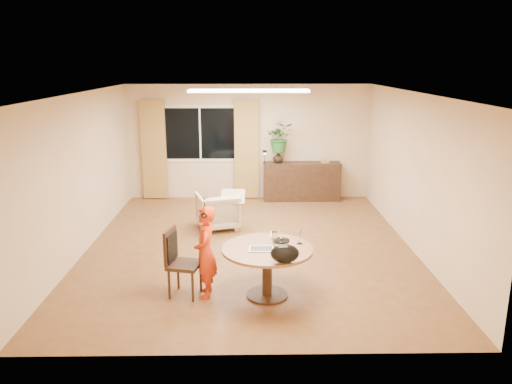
% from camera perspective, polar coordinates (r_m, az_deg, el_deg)
% --- Properties ---
extents(floor, '(6.50, 6.50, 0.00)m').
position_cam_1_polar(floor, '(8.61, -0.76, -6.29)').
color(floor, brown).
rests_on(floor, ground).
extents(ceiling, '(6.50, 6.50, 0.00)m').
position_cam_1_polar(ceiling, '(8.05, -0.83, 11.25)').
color(ceiling, white).
rests_on(ceiling, wall_back).
extents(wall_back, '(5.50, 0.00, 5.50)m').
position_cam_1_polar(wall_back, '(11.43, -0.84, 5.72)').
color(wall_back, tan).
rests_on(wall_back, floor).
extents(wall_left, '(0.00, 6.50, 6.50)m').
position_cam_1_polar(wall_left, '(8.68, -19.28, 2.00)').
color(wall_left, tan).
rests_on(wall_left, floor).
extents(wall_right, '(0.00, 6.50, 6.50)m').
position_cam_1_polar(wall_right, '(8.69, 17.68, 2.14)').
color(wall_right, tan).
rests_on(wall_right, floor).
extents(window, '(1.70, 0.03, 1.30)m').
position_cam_1_polar(window, '(11.43, -6.40, 6.64)').
color(window, white).
rests_on(window, wall_back).
extents(curtain_left, '(0.55, 0.08, 2.25)m').
position_cam_1_polar(curtain_left, '(11.56, -11.59, 4.74)').
color(curtain_left, olive).
rests_on(curtain_left, wall_back).
extents(curtain_right, '(0.55, 0.08, 2.25)m').
position_cam_1_polar(curtain_right, '(11.36, -1.08, 4.87)').
color(curtain_right, olive).
rests_on(curtain_right, wall_back).
extents(ceiling_panel, '(2.20, 0.35, 0.05)m').
position_cam_1_polar(ceiling_panel, '(9.25, -0.84, 11.48)').
color(ceiling_panel, white).
rests_on(ceiling_panel, ceiling).
extents(dining_table, '(1.22, 1.22, 0.69)m').
position_cam_1_polar(dining_table, '(6.70, 1.30, -7.58)').
color(dining_table, brown).
rests_on(dining_table, floor).
extents(dining_chair, '(0.53, 0.50, 0.93)m').
position_cam_1_polar(dining_chair, '(6.82, -8.17, -8.02)').
color(dining_chair, black).
rests_on(dining_chair, floor).
extents(child, '(0.46, 0.31, 1.25)m').
position_cam_1_polar(child, '(6.72, -5.79, -6.83)').
color(child, '#B40E0D').
rests_on(child, floor).
extents(laptop, '(0.34, 0.23, 0.23)m').
position_cam_1_polar(laptop, '(6.55, 0.61, -5.64)').
color(laptop, '#B7B7BC').
rests_on(laptop, dining_table).
extents(tumbler, '(0.10, 0.10, 0.12)m').
position_cam_1_polar(tumbler, '(6.91, 2.10, -5.04)').
color(tumbler, white).
rests_on(tumbler, dining_table).
extents(wine_glass, '(0.09, 0.09, 0.20)m').
position_cam_1_polar(wine_glass, '(6.78, 5.00, -5.10)').
color(wine_glass, white).
rests_on(wine_glass, dining_table).
extents(pot_lid, '(0.28, 0.28, 0.04)m').
position_cam_1_polar(pot_lid, '(6.88, 2.89, -5.49)').
color(pot_lid, white).
rests_on(pot_lid, dining_table).
extents(handbag, '(0.38, 0.25, 0.24)m').
position_cam_1_polar(handbag, '(6.14, 3.32, -7.03)').
color(handbag, black).
rests_on(handbag, dining_table).
extents(armchair, '(0.91, 0.93, 0.68)m').
position_cam_1_polar(armchair, '(9.49, -4.42, -2.14)').
color(armchair, '#C1AE99').
rests_on(armchair, floor).
extents(throw, '(0.46, 0.56, 0.03)m').
position_cam_1_polar(throw, '(9.36, -2.66, -0.09)').
color(throw, beige).
rests_on(throw, armchair).
extents(sideboard, '(1.73, 0.42, 0.87)m').
position_cam_1_polar(sideboard, '(11.43, 5.23, 1.23)').
color(sideboard, black).
rests_on(sideboard, floor).
extents(vase, '(0.27, 0.27, 0.25)m').
position_cam_1_polar(vase, '(11.26, 2.53, 3.98)').
color(vase, black).
rests_on(vase, sideboard).
extents(bouquet, '(0.63, 0.56, 0.66)m').
position_cam_1_polar(bouquet, '(11.19, 2.75, 6.26)').
color(bouquet, '#376C28').
rests_on(bouquet, vase).
extents(book_stack, '(0.19, 0.14, 0.08)m').
position_cam_1_polar(book_stack, '(11.39, 7.89, 3.53)').
color(book_stack, '#946C4B').
rests_on(book_stack, sideboard).
extents(desk_lamp, '(0.13, 0.13, 0.31)m').
position_cam_1_polar(desk_lamp, '(11.20, 1.00, 4.08)').
color(desk_lamp, black).
rests_on(desk_lamp, sideboard).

